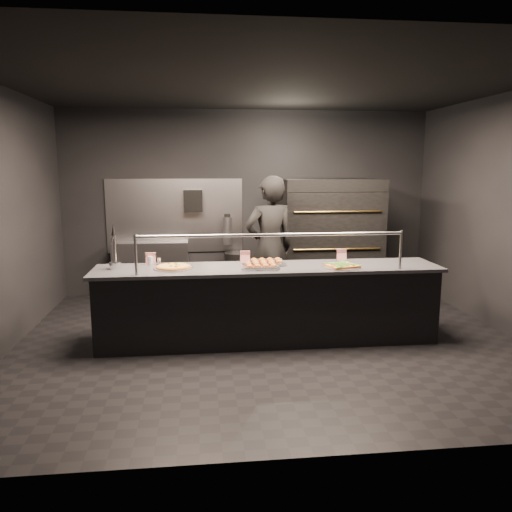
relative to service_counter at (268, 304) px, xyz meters
name	(u,v)px	position (x,y,z in m)	size (l,w,h in m)	color
room	(266,218)	(-0.02, 0.05, 1.03)	(6.04, 6.00, 3.00)	black
service_counter	(268,304)	(0.00, 0.00, 0.00)	(4.10, 0.78, 1.37)	black
pizza_oven	(327,239)	(1.20, 1.90, 0.50)	(1.50, 1.23, 1.91)	black
prep_shelf	(151,269)	(-1.60, 2.32, -0.01)	(1.20, 0.35, 0.90)	#99999E
towel_dispenser	(193,201)	(-0.90, 2.39, 1.09)	(0.30, 0.20, 0.35)	black
fire_extinguisher	(227,230)	(-0.35, 2.40, 0.60)	(0.14, 0.14, 0.51)	#B2B2B7
beer_tap	(115,256)	(-1.79, 0.07, 0.61)	(0.14, 0.20, 0.53)	silver
round_pizza	(173,267)	(-1.11, 0.02, 0.47)	(0.46, 0.46, 0.03)	silver
slider_tray_a	(261,266)	(-0.10, -0.09, 0.48)	(0.47, 0.39, 0.07)	silver
slider_tray_b	(267,262)	(0.00, 0.15, 0.48)	(0.44, 0.34, 0.07)	silver
square_pizza	(342,266)	(0.85, -0.15, 0.47)	(0.43, 0.43, 0.05)	silver
condiment_jar	(153,261)	(-1.37, 0.27, 0.50)	(0.16, 0.06, 0.10)	silver
tent_cards	(247,257)	(-0.23, 0.28, 0.53)	(2.49, 0.04, 0.15)	white
trash_bin	(238,274)	(-0.20, 2.22, -0.11)	(0.43, 0.43, 0.72)	black
worker	(269,248)	(0.15, 0.99, 0.52)	(0.72, 0.47, 1.97)	black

